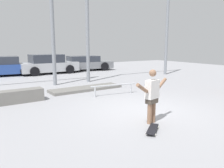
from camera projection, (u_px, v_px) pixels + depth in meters
ground_plane at (143, 110)px, 7.22m from camera, size 36.00×36.00×0.00m
skateboarder at (152, 94)px, 5.90m from camera, size 1.34×0.41×1.49m
skateboard at (153, 129)px, 5.43m from camera, size 0.72×0.63×0.08m
grind_box at (8, 98)px, 7.96m from camera, size 2.52×0.63×0.48m
manual_pad at (86, 88)px, 10.53m from camera, size 3.58×1.15×0.13m
grind_rail at (114, 87)px, 9.40m from camera, size 2.08×0.32×0.46m
canopy_support_right at (132, 16)px, 13.81m from camera, size 6.49×0.20×6.35m
parked_car_blue at (1, 67)px, 15.21m from camera, size 4.71×2.29×1.35m
parked_car_silver at (48, 64)px, 16.47m from camera, size 4.26×2.06×1.45m
parked_car_grey at (85, 63)px, 18.50m from camera, size 4.66×2.24×1.24m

